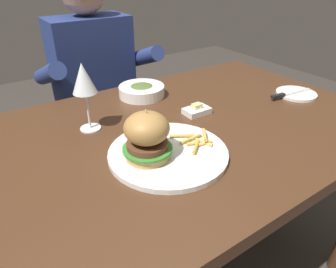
% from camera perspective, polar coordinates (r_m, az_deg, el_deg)
% --- Properties ---
extents(dining_table, '(1.48, 0.84, 0.74)m').
position_cam_1_polar(dining_table, '(0.94, -1.33, -4.17)').
color(dining_table, '#472B19').
rests_on(dining_table, ground).
extents(main_plate, '(0.32, 0.32, 0.01)m').
position_cam_1_polar(main_plate, '(0.80, 0.02, -3.61)').
color(main_plate, white).
rests_on(main_plate, dining_table).
extents(burger_sandwich, '(0.13, 0.13, 0.13)m').
position_cam_1_polar(burger_sandwich, '(0.74, -4.03, -0.34)').
color(burger_sandwich, tan).
rests_on(burger_sandwich, main_plate).
extents(fries_pile, '(0.10, 0.11, 0.02)m').
position_cam_1_polar(fries_pile, '(0.83, 5.39, -1.17)').
color(fries_pile, '#EABC5B').
rests_on(fries_pile, main_plate).
extents(wine_glass, '(0.07, 0.07, 0.21)m').
position_cam_1_polar(wine_glass, '(0.89, -15.79, 9.80)').
color(wine_glass, silver).
rests_on(wine_glass, dining_table).
extents(bread_plate, '(0.15, 0.15, 0.01)m').
position_cam_1_polar(bread_plate, '(1.27, 23.23, 7.07)').
color(bread_plate, white).
rests_on(bread_plate, dining_table).
extents(table_knife, '(0.20, 0.04, 0.01)m').
position_cam_1_polar(table_knife, '(1.23, 21.80, 7.12)').
color(table_knife, silver).
rests_on(table_knife, bread_plate).
extents(butter_dish, '(0.09, 0.06, 0.04)m').
position_cam_1_polar(butter_dish, '(1.02, 5.50, 4.51)').
color(butter_dish, white).
rests_on(butter_dish, dining_table).
extents(soup_bowl, '(0.17, 0.17, 0.05)m').
position_cam_1_polar(soup_bowl, '(1.15, -5.02, 8.27)').
color(soup_bowl, white).
rests_on(soup_bowl, dining_table).
extents(diner_person, '(0.51, 0.36, 1.18)m').
position_cam_1_polar(diner_person, '(1.57, -13.31, 5.70)').
color(diner_person, '#282833').
rests_on(diner_person, ground).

